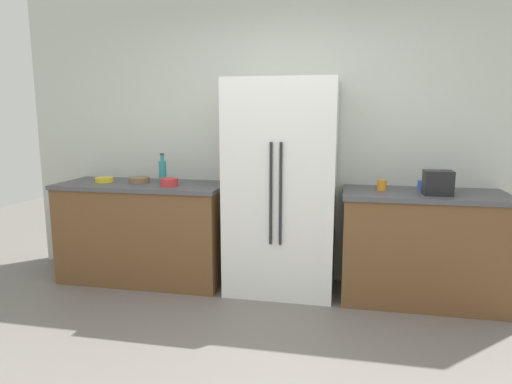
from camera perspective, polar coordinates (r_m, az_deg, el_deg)
name	(u,v)px	position (r m, az deg, el deg)	size (l,w,h in m)	color
kitchen_back_panel	(288,120)	(4.24, 4.06, 9.13)	(5.26, 0.10, 3.04)	silver
counter_left	(144,231)	(4.41, -14.13, -4.93)	(1.58, 0.65, 0.94)	brown
counter_right	(421,247)	(4.04, 20.42, -6.60)	(1.33, 0.65, 0.94)	brown
refrigerator	(281,188)	(3.92, 3.26, 0.51)	(0.94, 0.63, 1.87)	white
toaster	(438,183)	(3.84, 22.28, 1.11)	(0.22, 0.17, 0.20)	black
bottle_a	(163,171)	(4.29, -11.88, 2.68)	(0.07, 0.07, 0.28)	teal
cup_a	(382,185)	(3.92, 15.81, 0.85)	(0.08, 0.08, 0.09)	orange
cup_b	(423,185)	(4.05, 20.57, 0.81)	(0.08, 0.08, 0.08)	blue
bowl_a	(139,180)	(4.36, -14.74, 1.51)	(0.20, 0.20, 0.05)	brown
bowl_b	(104,180)	(4.48, -18.88, 1.49)	(0.17, 0.17, 0.05)	yellow
bowl_c	(169,182)	(4.09, -11.06, 1.25)	(0.16, 0.16, 0.07)	red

